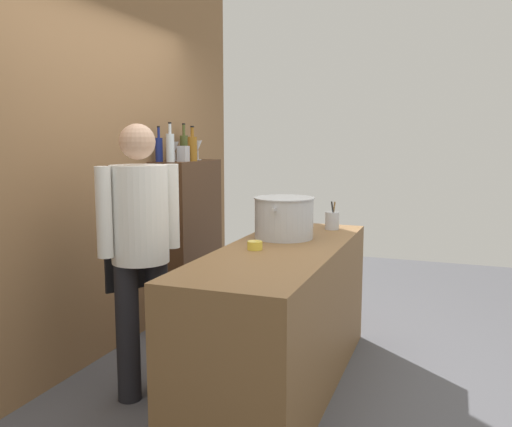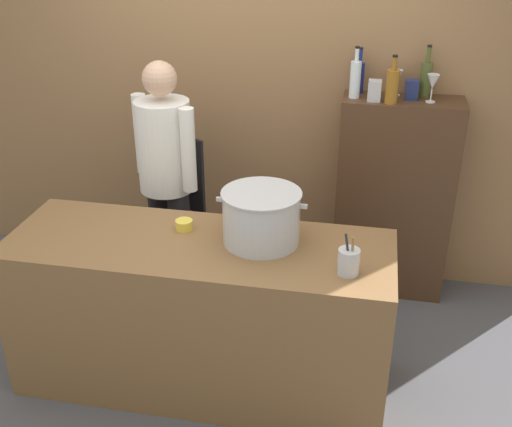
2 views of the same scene
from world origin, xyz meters
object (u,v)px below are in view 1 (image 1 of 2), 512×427
butter_jar (255,245)px  wine_bottle_olive (184,147)px  wine_glass_wide (198,146)px  wine_bottle_cobalt (159,149)px  wine_bottle_amber (192,148)px  wine_bottle_clear (170,147)px  wine_glass_short (175,147)px  chef (140,241)px  spice_tin_silver (183,154)px  utensil_crock (332,220)px  stockpot_large (284,218)px  spice_tin_navy (187,153)px

butter_jar → wine_bottle_olive: size_ratio=0.29×
wine_glass_wide → wine_bottle_cobalt: bearing=163.7°
butter_jar → wine_bottle_amber: size_ratio=0.32×
wine_bottle_clear → wine_glass_short: 0.28m
chef → wine_bottle_amber: wine_bottle_amber is taller
wine_bottle_olive → spice_tin_silver: bearing=-153.4°
utensil_crock → chef: bearing=143.1°
wine_glass_short → wine_bottle_cobalt: bearing=176.0°
utensil_crock → wine_bottle_clear: bearing=93.2°
stockpot_large → spice_tin_silver: (0.51, 1.03, 0.41)m
wine_glass_wide → spice_tin_navy: size_ratio=1.43×
wine_bottle_cobalt → chef: bearing=-155.2°
wine_bottle_clear → spice_tin_silver: bearing=-22.3°
stockpot_large → wine_glass_wide: (0.86, 1.07, 0.47)m
wine_bottle_amber → wine_bottle_cobalt: size_ratio=1.01×
wine_glass_short → wine_glass_wide: size_ratio=0.94×
wine_bottle_cobalt → spice_tin_navy: 0.34m
wine_bottle_clear → spice_tin_silver: size_ratio=2.47×
utensil_crock → butter_jar: 0.94m
chef → wine_bottle_olive: wine_bottle_olive is taller
utensil_crock → wine_bottle_olive: 1.56m
butter_jar → spice_tin_silver: spice_tin_silver is taller
wine_bottle_clear → spice_tin_navy: size_ratio=2.64×
wine_bottle_clear → wine_bottle_olive: 0.45m
spice_tin_silver → spice_tin_navy: bearing=20.1°
stockpot_large → butter_jar: size_ratio=5.01×
wine_bottle_amber → butter_jar: bearing=-137.9°
chef → wine_bottle_olive: (1.56, 0.52, 0.54)m
wine_bottle_amber → spice_tin_silver: size_ratio=2.28×
chef → stockpot_large: (0.74, -0.67, 0.08)m
wine_glass_wide → utensil_crock: bearing=-106.8°
stockpot_large → butter_jar: (-0.43, 0.05, -0.11)m
chef → wine_glass_short: bearing=-129.2°
stockpot_large → wine_bottle_cobalt: 1.35m
wine_bottle_clear → utensil_crock: bearing=-86.8°
wine_bottle_clear → wine_bottle_olive: size_ratio=0.99×
butter_jar → wine_bottle_clear: size_ratio=0.29×
utensil_crock → spice_tin_navy: 1.46m
wine_glass_wide → spice_tin_silver: (-0.34, -0.04, -0.06)m
chef → wine_glass_wide: 1.73m
wine_bottle_amber → wine_bottle_olive: (0.21, 0.19, 0.01)m
wine_glass_short → butter_jar: bearing=-133.6°
stockpot_large → butter_jar: stockpot_large is taller
wine_glass_wide → butter_jar: bearing=-141.7°
wine_bottle_cobalt → spice_tin_silver: 0.20m
stockpot_large → wine_bottle_amber: 1.26m
wine_bottle_amber → wine_glass_short: wine_bottle_amber is taller
wine_bottle_clear → wine_bottle_cobalt: wine_bottle_clear is taller
wine_bottle_amber → spice_tin_silver: bearing=162.4°
chef → wine_glass_wide: chef is taller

